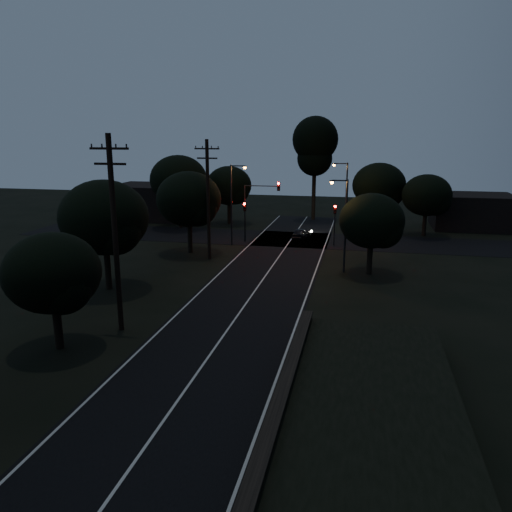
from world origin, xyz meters
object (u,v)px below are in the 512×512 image
at_px(streetlight_c, 344,219).
at_px(car, 301,233).
at_px(utility_pole_mid, 115,232).
at_px(utility_pole_far, 208,198).
at_px(streetlight_a, 233,199).
at_px(streetlight_b, 344,195).
at_px(tall_pine, 315,146).
at_px(signal_left, 245,214).
at_px(signal_mast, 261,200).
at_px(signal_right, 335,217).

relative_size(streetlight_c, car, 2.29).
bearing_deg(streetlight_c, utility_pole_mid, -128.26).
height_order(utility_pole_far, streetlight_a, utility_pole_far).
xyz_separation_m(utility_pole_far, streetlight_b, (11.31, 12.00, -0.85)).
height_order(streetlight_b, streetlight_c, streetlight_b).
relative_size(streetlight_a, streetlight_c, 1.07).
relative_size(tall_pine, car, 4.00).
distance_m(utility_pole_mid, streetlight_c, 19.15).
distance_m(utility_pole_far, tall_pine, 24.37).
bearing_deg(signal_left, car, 25.64).
distance_m(utility_pole_mid, streetlight_b, 31.15).
height_order(signal_mast, streetlight_b, streetlight_b).
xyz_separation_m(signal_left, signal_right, (9.20, 0.00, 0.00)).
bearing_deg(tall_pine, streetlight_c, -79.07).
bearing_deg(tall_pine, utility_pole_far, -106.93).
bearing_deg(signal_mast, utility_pole_far, -111.11).
relative_size(signal_left, streetlight_c, 0.55).
bearing_deg(tall_pine, utility_pole_mid, -99.93).
bearing_deg(streetlight_a, streetlight_b, 29.48).
xyz_separation_m(utility_pole_mid, streetlight_c, (11.83, 15.00, -1.39)).
distance_m(utility_pole_far, car, 13.67).
distance_m(utility_pole_mid, tall_pine, 40.78).
height_order(signal_mast, streetlight_a, streetlight_a).
bearing_deg(streetlight_b, utility_pole_mid, -111.30).
distance_m(streetlight_a, car, 8.83).
bearing_deg(signal_left, signal_right, 0.00).
height_order(tall_pine, car, tall_pine).
xyz_separation_m(tall_pine, streetlight_a, (-6.31, -17.00, -4.82)).
bearing_deg(signal_right, streetlight_b, 80.00).
bearing_deg(signal_right, signal_mast, 179.97).
xyz_separation_m(utility_pole_far, signal_left, (1.40, 7.99, -2.65)).
relative_size(utility_pole_mid, signal_left, 2.68).
height_order(utility_pole_mid, signal_right, utility_pole_mid).
height_order(streetlight_b, car, streetlight_b).
height_order(streetlight_c, car, streetlight_c).
bearing_deg(car, signal_right, 156.36).
bearing_deg(signal_mast, car, 34.47).
xyz_separation_m(tall_pine, streetlight_c, (4.83, -25.00, -5.10)).
xyz_separation_m(signal_left, streetlight_c, (10.43, -9.99, 1.51)).
bearing_deg(signal_right, signal_left, 180.00).
relative_size(utility_pole_mid, signal_mast, 1.76).
bearing_deg(streetlight_b, signal_right, -100.00).
relative_size(signal_left, car, 1.25).
distance_m(signal_left, car, 6.60).
distance_m(signal_left, streetlight_a, 2.77).
relative_size(tall_pine, streetlight_a, 1.64).
xyz_separation_m(utility_pole_mid, utility_pole_far, (0.00, 17.00, -0.25)).
distance_m(signal_left, streetlight_c, 14.52).
height_order(utility_pole_mid, car, utility_pole_mid).
bearing_deg(streetlight_c, streetlight_b, 92.14).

